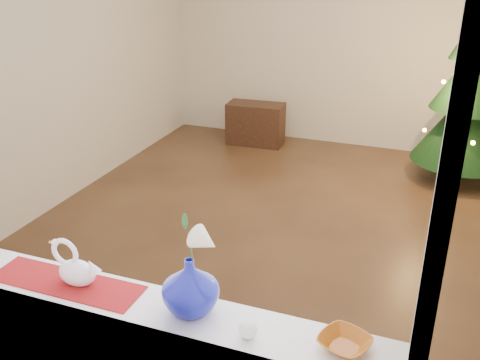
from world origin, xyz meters
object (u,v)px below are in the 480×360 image
object	(u,v)px
swan	(76,264)
paperweight	(248,329)
amber_dish	(344,344)
xmas_tree	(470,95)
side_table	(256,124)
blue_vase	(190,282)

from	to	relation	value
swan	paperweight	world-z (taller)	swan
paperweight	amber_dish	xyz separation A→B (m)	(0.35, 0.07, -0.02)
xmas_tree	side_table	xyz separation A→B (m)	(-2.37, 0.30, -0.65)
paperweight	xmas_tree	distance (m)	4.30
side_table	paperweight	bearing A→B (deg)	-74.55
amber_dish	xmas_tree	distance (m)	4.18
swan	xmas_tree	distance (m)	4.47
xmas_tree	side_table	distance (m)	2.48
xmas_tree	amber_dish	bearing A→B (deg)	-96.75
paperweight	side_table	size ratio (longest dim) A/B	0.10
xmas_tree	paperweight	bearing A→B (deg)	-101.26
paperweight	side_table	bearing A→B (deg)	108.73
blue_vase	amber_dish	world-z (taller)	blue_vase
blue_vase	side_table	world-z (taller)	blue_vase
paperweight	amber_dish	world-z (taller)	paperweight
blue_vase	side_table	bearing A→B (deg)	105.86
amber_dish	side_table	distance (m)	4.88
swan	paperweight	size ratio (longest dim) A/B	3.29
blue_vase	xmas_tree	distance (m)	4.30
swan	side_table	world-z (taller)	swan
amber_dish	blue_vase	bearing A→B (deg)	179.86
side_table	xmas_tree	bearing A→B (deg)	-10.40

